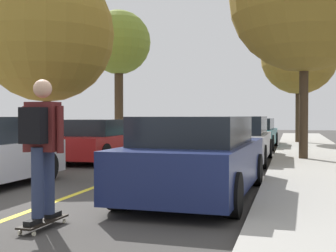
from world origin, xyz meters
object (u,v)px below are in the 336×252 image
object	(u,v)px
street_tree_right_near	(299,56)
fire_hydrant	(45,145)
street_tree_left_near	(119,44)
skateboard	(43,222)
parked_car_right_near	(237,139)
skateboarder	(41,141)
parked_car_right_far	(253,133)
parked_car_right_nearest	(197,157)
street_tree_left_nearest	(46,34)
parked_car_left_near	(97,140)

from	to	relation	value
street_tree_right_near	fire_hydrant	xyz separation A→B (m)	(-7.76, -10.14, -3.78)
street_tree_left_near	skateboard	distance (m)	16.44
parked_car_right_near	skateboard	xyz separation A→B (m)	(-1.40, -8.90, -0.61)
street_tree_right_near	skateboarder	size ratio (longest dim) A/B	3.39
parked_car_right_far	skateboard	size ratio (longest dim) A/B	5.34
parked_car_right_nearest	parked_car_right_far	distance (m)	12.35
skateboard	parked_car_right_far	bearing A→B (deg)	84.68
street_tree_right_near	street_tree_left_near	bearing A→B (deg)	-161.49
parked_car_right_far	street_tree_left_nearest	size ratio (longest dim) A/B	0.73
parked_car_right_nearest	parked_car_right_near	distance (m)	6.17
parked_car_right_near	skateboard	world-z (taller)	parked_car_right_near
street_tree_left_near	parked_car_right_far	bearing A→B (deg)	0.98
parked_car_left_near	parked_car_right_nearest	size ratio (longest dim) A/B	0.97
street_tree_left_nearest	skateboarder	size ratio (longest dim) A/B	3.54
street_tree_right_near	parked_car_right_near	bearing A→B (deg)	-102.42
parked_car_right_nearest	parked_car_right_far	bearing A→B (deg)	89.99
street_tree_left_nearest	street_tree_right_near	world-z (taller)	street_tree_left_nearest
street_tree_left_near	street_tree_right_near	size ratio (longest dim) A/B	1.04
parked_car_right_near	parked_car_right_far	world-z (taller)	parked_car_right_near
parked_car_right_nearest	fire_hydrant	size ratio (longest dim) A/B	6.43
parked_car_left_near	parked_car_right_nearest	world-z (taller)	parked_car_right_nearest
street_tree_left_nearest	fire_hydrant	distance (m)	3.76
parked_car_left_near	parked_car_right_near	world-z (taller)	parked_car_right_near
parked_car_right_far	skateboarder	xyz separation A→B (m)	(-1.41, -15.12, 0.45)
street_tree_left_near	skateboarder	world-z (taller)	street_tree_left_near
street_tree_left_nearest	skateboarder	bearing A→B (deg)	-60.16
parked_car_right_far	skateboard	bearing A→B (deg)	-95.32
parked_car_left_near	parked_car_right_near	bearing A→B (deg)	9.96
street_tree_left_near	fire_hydrant	xyz separation A→B (m)	(0.44, -7.39, -4.32)
parked_car_right_nearest	fire_hydrant	world-z (taller)	parked_car_right_nearest
fire_hydrant	skateboard	bearing A→B (deg)	-59.80
street_tree_left_nearest	fire_hydrant	bearing A→B (deg)	-62.38
parked_car_right_near	street_tree_left_near	bearing A→B (deg)	135.87
street_tree_left_near	fire_hydrant	distance (m)	8.57
parked_car_left_near	fire_hydrant	bearing A→B (deg)	-159.50
street_tree_left_nearest	skateboard	bearing A→B (deg)	-60.05
parked_car_right_far	street_tree_left_near	xyz separation A→B (m)	(-6.26, -0.11, 4.15)
parked_car_right_near	street_tree_left_near	xyz separation A→B (m)	(-6.26, 6.07, 4.11)
fire_hydrant	skateboarder	distance (m)	8.83
skateboard	skateboarder	xyz separation A→B (m)	(-0.00, -0.03, 1.02)
parked_car_right_near	street_tree_right_near	xyz separation A→B (m)	(1.94, 8.82, 3.57)
parked_car_right_far	street_tree_left_near	size ratio (longest dim) A/B	0.73
street_tree_left_nearest	street_tree_right_near	size ratio (longest dim) A/B	1.04
parked_car_left_near	parked_car_right_far	size ratio (longest dim) A/B	0.96
parked_car_right_far	street_tree_left_near	world-z (taller)	street_tree_left_near
street_tree_left_nearest	street_tree_left_near	distance (m)	6.58
parked_car_left_near	skateboarder	size ratio (longest dim) A/B	2.48
parked_car_left_near	fire_hydrant	size ratio (longest dim) A/B	6.24
parked_car_left_near	parked_car_right_far	world-z (taller)	parked_car_right_far
parked_car_right_near	street_tree_left_near	size ratio (longest dim) A/B	0.74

